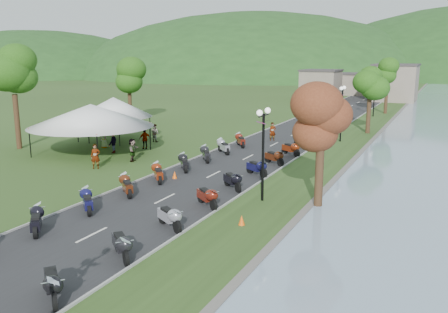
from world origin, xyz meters
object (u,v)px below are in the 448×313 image
at_px(pedestrian_a, 96,169).
at_px(pedestrian_b, 155,142).
at_px(vendor_tent_main, 92,129).
at_px(pedestrian_c, 113,153).

relative_size(pedestrian_a, pedestrian_b, 1.07).
relative_size(vendor_tent_main, pedestrian_a, 3.75).
xyz_separation_m(pedestrian_a, pedestrian_b, (-2.14, 10.66, 0.00)).
bearing_deg(pedestrian_c, pedestrian_b, 162.46).
xyz_separation_m(vendor_tent_main, pedestrian_a, (3.73, -4.05, -2.00)).
relative_size(pedestrian_a, pedestrian_c, 0.92).
xyz_separation_m(pedestrian_b, pedestrian_c, (-0.25, -5.78, 0.00)).
height_order(vendor_tent_main, pedestrian_a, vendor_tent_main).
distance_m(pedestrian_b, pedestrian_c, 5.78).
relative_size(pedestrian_b, pedestrian_c, 0.86).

